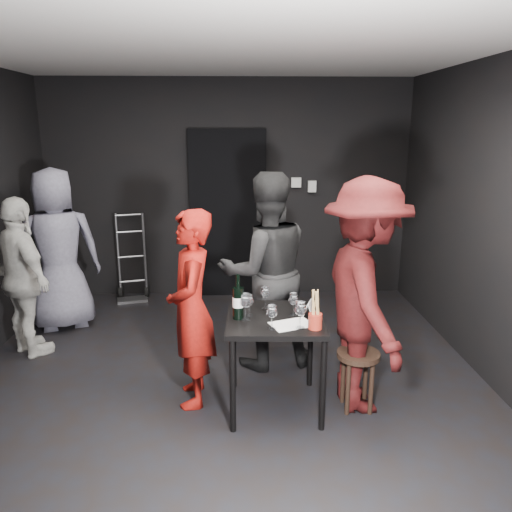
{
  "coord_description": "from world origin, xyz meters",
  "views": [
    {
      "loc": [
        0.14,
        -3.75,
        2.14
      ],
      "look_at": [
        0.28,
        0.25,
        1.09
      ],
      "focal_mm": 35.0,
      "sensor_mm": 36.0,
      "label": 1
    }
  ],
  "objects_px": {
    "bystander_cream": "(23,277)",
    "server_red": "(191,306)",
    "hand_truck": "(133,283)",
    "bystander_grey": "(57,237)",
    "breadstick_cup": "(315,310)",
    "man_maroon": "(366,275)",
    "stool": "(358,365)",
    "woman_black": "(266,255)",
    "wine_bottle": "(238,302)",
    "tasting_table": "(275,329)"
  },
  "relations": [
    {
      "from": "bystander_cream",
      "to": "server_red",
      "type": "bearing_deg",
      "value": -165.31
    },
    {
      "from": "hand_truck",
      "to": "server_red",
      "type": "bearing_deg",
      "value": -82.26
    },
    {
      "from": "bystander_grey",
      "to": "breadstick_cup",
      "type": "relative_size",
      "value": 6.54
    },
    {
      "from": "hand_truck",
      "to": "man_maroon",
      "type": "xyz_separation_m",
      "value": [
        2.29,
        -2.53,
        0.86
      ]
    },
    {
      "from": "bystander_grey",
      "to": "hand_truck",
      "type": "bearing_deg",
      "value": -143.84
    },
    {
      "from": "hand_truck",
      "to": "server_red",
      "type": "distance_m",
      "value": 2.69
    },
    {
      "from": "bystander_cream",
      "to": "breadstick_cup",
      "type": "distance_m",
      "value": 2.84
    },
    {
      "from": "stool",
      "to": "bystander_grey",
      "type": "distance_m",
      "value": 3.36
    },
    {
      "from": "woman_black",
      "to": "hand_truck",
      "type": "bearing_deg",
      "value": -61.34
    },
    {
      "from": "wine_bottle",
      "to": "bystander_grey",
      "type": "bearing_deg",
      "value": 138.02
    },
    {
      "from": "woman_black",
      "to": "breadstick_cup",
      "type": "height_order",
      "value": "woman_black"
    },
    {
      "from": "wine_bottle",
      "to": "breadstick_cup",
      "type": "distance_m",
      "value": 0.58
    },
    {
      "from": "tasting_table",
      "to": "hand_truck",
      "type": "bearing_deg",
      "value": 122.29
    },
    {
      "from": "hand_truck",
      "to": "bystander_cream",
      "type": "relative_size",
      "value": 0.71
    },
    {
      "from": "stool",
      "to": "server_red",
      "type": "bearing_deg",
      "value": 172.26
    },
    {
      "from": "stool",
      "to": "breadstick_cup",
      "type": "relative_size",
      "value": 1.54
    },
    {
      "from": "hand_truck",
      "to": "man_maroon",
      "type": "distance_m",
      "value": 3.52
    },
    {
      "from": "wine_bottle",
      "to": "breadstick_cup",
      "type": "height_order",
      "value": "wine_bottle"
    },
    {
      "from": "server_red",
      "to": "bystander_grey",
      "type": "distance_m",
      "value": 2.2
    },
    {
      "from": "hand_truck",
      "to": "tasting_table",
      "type": "xyz_separation_m",
      "value": [
        1.62,
        -2.56,
        0.45
      ]
    },
    {
      "from": "tasting_table",
      "to": "bystander_cream",
      "type": "height_order",
      "value": "bystander_cream"
    },
    {
      "from": "hand_truck",
      "to": "wine_bottle",
      "type": "bearing_deg",
      "value": -76.81
    },
    {
      "from": "tasting_table",
      "to": "bystander_grey",
      "type": "bearing_deg",
      "value": 142.31
    },
    {
      "from": "breadstick_cup",
      "to": "server_red",
      "type": "bearing_deg",
      "value": 158.34
    },
    {
      "from": "server_red",
      "to": "wine_bottle",
      "type": "xyz_separation_m",
      "value": [
        0.36,
        -0.15,
        0.08
      ]
    },
    {
      "from": "stool",
      "to": "bystander_cream",
      "type": "bearing_deg",
      "value": 159.97
    },
    {
      "from": "tasting_table",
      "to": "server_red",
      "type": "height_order",
      "value": "server_red"
    },
    {
      "from": "wine_bottle",
      "to": "stool",
      "type": "bearing_deg",
      "value": -1.26
    },
    {
      "from": "hand_truck",
      "to": "woman_black",
      "type": "height_order",
      "value": "woman_black"
    },
    {
      "from": "man_maroon",
      "to": "bystander_cream",
      "type": "relative_size",
      "value": 1.38
    },
    {
      "from": "hand_truck",
      "to": "breadstick_cup",
      "type": "xyz_separation_m",
      "value": [
        1.88,
        -2.79,
        0.68
      ]
    },
    {
      "from": "bystander_grey",
      "to": "breadstick_cup",
      "type": "distance_m",
      "value": 3.1
    },
    {
      "from": "wine_bottle",
      "to": "breadstick_cup",
      "type": "bearing_deg",
      "value": -20.74
    },
    {
      "from": "woman_black",
      "to": "breadstick_cup",
      "type": "distance_m",
      "value": 1.03
    },
    {
      "from": "server_red",
      "to": "breadstick_cup",
      "type": "xyz_separation_m",
      "value": [
        0.9,
        -0.36,
        0.09
      ]
    },
    {
      "from": "woman_black",
      "to": "bystander_grey",
      "type": "bearing_deg",
      "value": -36.06
    },
    {
      "from": "stool",
      "to": "server_red",
      "type": "height_order",
      "value": "server_red"
    },
    {
      "from": "stool",
      "to": "woman_black",
      "type": "distance_m",
      "value": 1.23
    },
    {
      "from": "hand_truck",
      "to": "woman_black",
      "type": "relative_size",
      "value": 0.53
    },
    {
      "from": "tasting_table",
      "to": "bystander_cream",
      "type": "distance_m",
      "value": 2.5
    },
    {
      "from": "stool",
      "to": "breadstick_cup",
      "type": "bearing_deg",
      "value": -153.36
    },
    {
      "from": "hand_truck",
      "to": "wine_bottle",
      "type": "xyz_separation_m",
      "value": [
        1.34,
        -2.58,
        0.67
      ]
    },
    {
      "from": "server_red",
      "to": "stool",
      "type": "bearing_deg",
      "value": 76.63
    },
    {
      "from": "wine_bottle",
      "to": "man_maroon",
      "type": "bearing_deg",
      "value": 2.97
    },
    {
      "from": "man_maroon",
      "to": "breadstick_cup",
      "type": "bearing_deg",
      "value": 116.46
    },
    {
      "from": "server_red",
      "to": "man_maroon",
      "type": "distance_m",
      "value": 1.34
    },
    {
      "from": "tasting_table",
      "to": "bystander_cream",
      "type": "relative_size",
      "value": 0.49
    },
    {
      "from": "breadstick_cup",
      "to": "man_maroon",
      "type": "bearing_deg",
      "value": 31.95
    },
    {
      "from": "woman_black",
      "to": "bystander_cream",
      "type": "distance_m",
      "value": 2.28
    },
    {
      "from": "woman_black",
      "to": "man_maroon",
      "type": "relative_size",
      "value": 0.97
    }
  ]
}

